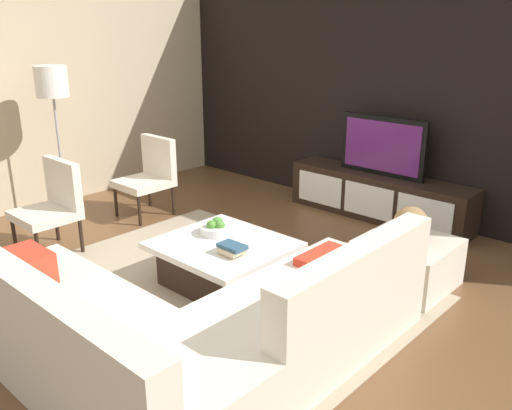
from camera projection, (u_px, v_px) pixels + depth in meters
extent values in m
plane|color=brown|center=(224.00, 293.00, 4.38)|extent=(14.00, 14.00, 0.00)
cube|color=black|center=(401.00, 89.00, 5.81)|extent=(6.40, 0.12, 2.80)
cube|color=#C6B28E|center=(38.00, 85.00, 6.12)|extent=(0.12, 5.20, 2.80)
cube|color=tan|center=(215.00, 288.00, 4.45)|extent=(3.12, 2.42, 0.01)
cube|color=black|center=(379.00, 196.00, 5.97)|extent=(2.10, 0.44, 0.50)
cube|color=white|center=(320.00, 189.00, 6.23)|extent=(0.59, 0.01, 0.35)
cube|color=white|center=(368.00, 201.00, 5.82)|extent=(0.59, 0.01, 0.35)
cube|color=white|center=(424.00, 215.00, 5.40)|extent=(0.59, 0.01, 0.35)
cube|color=black|center=(383.00, 146.00, 5.79)|extent=(0.99, 0.05, 0.64)
cube|color=#591E66|center=(381.00, 146.00, 5.77)|extent=(0.89, 0.01, 0.53)
cube|color=beige|center=(92.00, 347.00, 3.28)|extent=(2.35, 0.85, 0.42)
cube|color=beige|center=(30.00, 309.00, 2.92)|extent=(2.35, 0.18, 0.38)
cube|color=beige|center=(311.00, 315.00, 3.64)|extent=(0.85, 1.56, 0.42)
cube|color=beige|center=(357.00, 276.00, 3.29)|extent=(0.18, 1.56, 0.38)
cube|color=red|center=(31.00, 265.00, 3.63)|extent=(0.36, 0.20, 0.22)
cube|color=red|center=(345.00, 264.00, 3.83)|extent=(0.60, 0.44, 0.06)
cube|color=black|center=(224.00, 267.00, 4.46)|extent=(0.82, 0.75, 0.33)
cube|color=white|center=(223.00, 245.00, 4.40)|extent=(1.02, 0.94, 0.05)
cylinder|color=black|center=(14.00, 234.00, 5.08)|extent=(0.04, 0.04, 0.38)
cylinder|color=black|center=(38.00, 247.00, 4.78)|extent=(0.04, 0.04, 0.38)
cylinder|color=black|center=(56.00, 222.00, 5.38)|extent=(0.04, 0.04, 0.38)
cylinder|color=black|center=(81.00, 234.00, 5.08)|extent=(0.04, 0.04, 0.38)
cube|color=beige|center=(45.00, 215.00, 5.02)|extent=(0.55, 0.51, 0.08)
cube|color=beige|center=(63.00, 183.00, 5.08)|extent=(0.55, 0.08, 0.45)
cylinder|color=#A5A5AA|center=(68.00, 215.00, 6.08)|extent=(0.28, 0.28, 0.02)
cylinder|color=#A5A5AA|center=(61.00, 158.00, 5.87)|extent=(0.03, 0.03, 1.31)
cylinder|color=white|center=(51.00, 81.00, 5.60)|extent=(0.34, 0.34, 0.32)
cube|color=beige|center=(407.00, 263.00, 4.46)|extent=(0.70, 0.70, 0.40)
cylinder|color=silver|center=(217.00, 230.00, 4.57)|extent=(0.28, 0.28, 0.07)
sphere|color=#4C8C33|center=(220.00, 225.00, 4.53)|extent=(0.08, 0.08, 0.08)
sphere|color=#4C8C33|center=(217.00, 222.00, 4.58)|extent=(0.10, 0.10, 0.10)
sphere|color=#4C8C33|center=(211.00, 225.00, 4.53)|extent=(0.09, 0.09, 0.09)
cylinder|color=black|center=(116.00, 200.00, 6.04)|extent=(0.04, 0.04, 0.38)
cylinder|color=black|center=(139.00, 209.00, 5.76)|extent=(0.04, 0.04, 0.38)
cylinder|color=black|center=(149.00, 191.00, 6.36)|extent=(0.04, 0.04, 0.38)
cylinder|color=black|center=(173.00, 199.00, 6.08)|extent=(0.04, 0.04, 0.38)
cube|color=beige|center=(143.00, 183.00, 6.00)|extent=(0.52, 0.54, 0.08)
cube|color=beige|center=(159.00, 156.00, 6.07)|extent=(0.52, 0.08, 0.45)
sphere|color=#997247|center=(411.00, 224.00, 4.35)|extent=(0.28, 0.28, 0.28)
cube|color=#CCB78C|center=(230.00, 253.00, 4.17)|extent=(0.14, 0.12, 0.02)
cube|color=#CCB78C|center=(232.00, 250.00, 4.15)|extent=(0.18, 0.15, 0.03)
cube|color=#2D516B|center=(232.00, 246.00, 4.15)|extent=(0.22, 0.14, 0.03)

